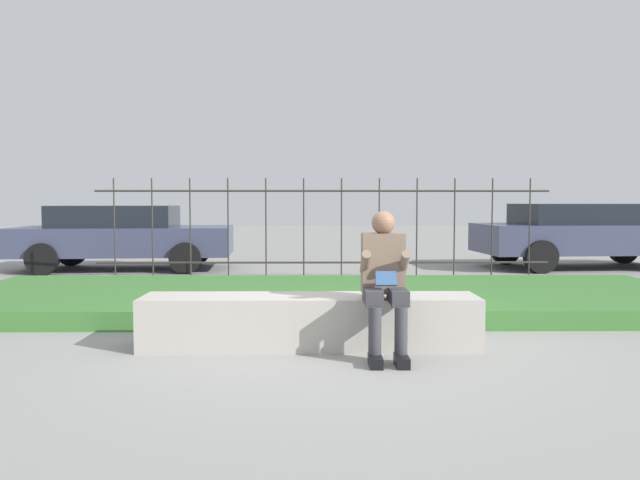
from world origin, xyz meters
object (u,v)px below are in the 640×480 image
(person_seated_reader, at_px, (384,276))
(car_parked_right, at_px, (584,233))
(stone_bench, at_px, (310,324))
(car_parked_left, at_px, (122,235))

(person_seated_reader, distance_m, car_parked_right, 8.90)
(person_seated_reader, bearing_deg, car_parked_right, 55.95)
(stone_bench, relative_size, person_seated_reader, 2.44)
(person_seated_reader, bearing_deg, stone_bench, 153.14)
(stone_bench, distance_m, car_parked_left, 7.84)
(stone_bench, distance_m, person_seated_reader, 0.89)
(stone_bench, relative_size, car_parked_right, 0.70)
(car_parked_right, xyz_separation_m, car_parked_left, (-9.49, -0.23, -0.03))
(car_parked_left, bearing_deg, car_parked_right, -2.55)
(person_seated_reader, distance_m, car_parked_left, 8.45)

